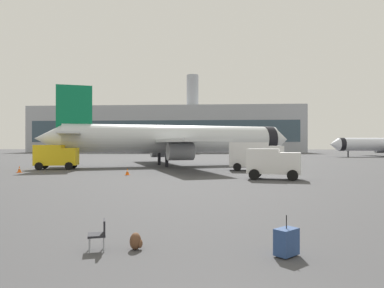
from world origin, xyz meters
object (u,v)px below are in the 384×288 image
at_px(safety_cone_mid, 19,169).
at_px(traveller_backpack, 136,241).
at_px(rolling_suitcase, 286,242).
at_px(fuel_truck, 255,155).
at_px(gate_chair, 99,233).
at_px(airplane_at_gate, 175,139).
at_px(cargo_van, 273,162).
at_px(service_truck, 56,156).
at_px(safety_cone_near, 127,172).

relative_size(safety_cone_mid, traveller_backpack, 1.50).
relative_size(safety_cone_mid, rolling_suitcase, 0.65).
relative_size(fuel_truck, gate_chair, 7.08).
relative_size(airplane_at_gate, cargo_van, 7.31).
xyz_separation_m(cargo_van, traveller_backpack, (-7.05, -20.66, -1.22)).
distance_m(fuel_truck, traveller_backpack, 31.46).
xyz_separation_m(cargo_van, safety_cone_mid, (-25.49, 5.35, -1.09)).
bearing_deg(fuel_truck, cargo_van, -87.47).
bearing_deg(service_truck, cargo_van, -23.41).
distance_m(cargo_van, traveller_backpack, 21.86).
bearing_deg(safety_cone_mid, gate_chair, -56.33).
relative_size(airplane_at_gate, fuel_truck, 5.66).
xyz_separation_m(airplane_at_gate, service_truck, (-13.34, -7.86, -2.05)).
height_order(safety_cone_near, gate_chair, gate_chair).
relative_size(fuel_truck, cargo_van, 1.29).
height_order(fuel_truck, rolling_suitcase, fuel_truck).
bearing_deg(airplane_at_gate, cargo_van, -60.01).
distance_m(fuel_truck, gate_chair, 31.84).
bearing_deg(airplane_at_gate, fuel_truck, -38.92).
distance_m(airplane_at_gate, service_truck, 15.62).
distance_m(safety_cone_near, safety_cone_mid, 12.26).
bearing_deg(service_truck, safety_cone_mid, -108.46).
bearing_deg(safety_cone_mid, traveller_backpack, -54.67).
bearing_deg(safety_cone_near, gate_chair, -77.44).
relative_size(service_truck, gate_chair, 5.95).
relative_size(airplane_at_gate, safety_cone_near, 52.34).
xyz_separation_m(fuel_truck, gate_chair, (-7.60, -30.89, -1.27)).
height_order(cargo_van, gate_chair, cargo_van).
distance_m(airplane_at_gate, safety_cone_near, 15.59).
height_order(safety_cone_near, safety_cone_mid, safety_cone_mid).
bearing_deg(safety_cone_mid, cargo_van, -11.86).
height_order(airplane_at_gate, gate_chair, airplane_at_gate).
bearing_deg(rolling_suitcase, traveller_backpack, 175.63).
distance_m(rolling_suitcase, gate_chair, 5.14).
xyz_separation_m(fuel_truck, cargo_van, (0.45, -10.07, -0.32)).
relative_size(service_truck, rolling_suitcase, 4.65).
bearing_deg(cargo_van, rolling_suitcase, -97.91).
xyz_separation_m(safety_cone_near, traveller_backpack, (6.36, -23.89, -0.09)).
bearing_deg(safety_cone_mid, safety_cone_near, -9.95).
xyz_separation_m(cargo_van, safety_cone_near, (-13.41, 3.23, -1.13)).
xyz_separation_m(service_truck, fuel_truck, (23.38, -0.25, 0.16)).
bearing_deg(fuel_truck, gate_chair, -103.83).
bearing_deg(cargo_van, service_truck, 156.59).
height_order(service_truck, safety_cone_mid, service_truck).
xyz_separation_m(airplane_at_gate, safety_cone_mid, (-15.00, -12.82, -3.30)).
relative_size(rolling_suitcase, gate_chair, 1.28).
height_order(fuel_truck, safety_cone_near, fuel_truck).
bearing_deg(rolling_suitcase, safety_cone_near, 113.43).
xyz_separation_m(fuel_truck, rolling_suitcase, (-2.47, -31.04, -1.38)).
xyz_separation_m(airplane_at_gate, safety_cone_near, (-2.92, -14.94, -3.33)).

